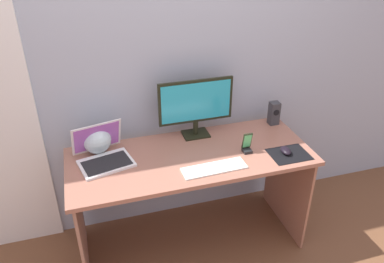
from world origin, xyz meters
The scene contains 11 objects.
ground_plane centered at (0.00, 0.00, 0.00)m, with size 8.00×8.00×0.00m, color brown.
wall_back centered at (0.00, 0.40, 1.25)m, with size 6.00×0.04×2.50m, color #9FAABA.
desk centered at (0.00, 0.00, 0.61)m, with size 1.57×0.64×0.76m.
monitor centered at (0.11, 0.24, 0.99)m, with size 0.51×0.14×0.41m.
speaker_right centered at (0.70, 0.23, 0.84)m, with size 0.07×0.07×0.17m.
laptop centered at (-0.54, 0.09, 0.80)m, with size 0.38×0.36×0.23m.
fishbowl centered at (-0.57, 0.22, 0.85)m, with size 0.19×0.19×0.19m, color silver.
keyboard_external centered at (0.09, -0.19, 0.76)m, with size 0.40×0.12×0.01m, color white.
mousepad centered at (0.61, -0.18, 0.76)m, with size 0.25×0.20×0.00m, color black.
mouse centered at (0.59, -0.16, 0.78)m, with size 0.06×0.10×0.04m, color black.
phone_in_dock centered at (0.36, -0.07, 0.81)m, with size 0.06×0.06×0.14m.
Camera 1 is at (-0.59, -1.99, 2.12)m, focal length 36.06 mm.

